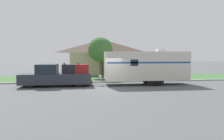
{
  "coord_description": "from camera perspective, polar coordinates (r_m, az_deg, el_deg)",
  "views": [
    {
      "loc": [
        -2.0,
        -18.14,
        2.87
      ],
      "look_at": [
        0.52,
        1.63,
        1.4
      ],
      "focal_mm": 35.0,
      "sensor_mm": 36.0,
      "label": 1
    }
  ],
  "objects": [
    {
      "name": "tree_in_yard",
      "position": [
        25.92,
        -3.04,
        5.31
      ],
      "size": [
        2.93,
        2.93,
        4.84
      ],
      "color": "brown",
      "rests_on": "ground_plane"
    },
    {
      "name": "pickup_truck",
      "position": [
        20.02,
        -14.29,
        -1.56
      ],
      "size": [
        6.29,
        2.05,
        2.06
      ],
      "color": "black",
      "rests_on": "ground_plane"
    },
    {
      "name": "ground_plane",
      "position": [
        18.48,
        -0.95,
        -4.72
      ],
      "size": [
        120.0,
        120.0,
        0.0
      ],
      "primitive_type": "plane",
      "color": "#515456"
    },
    {
      "name": "lawn_strip",
      "position": [
        25.78,
        -2.76,
        -2.14
      ],
      "size": [
        80.0,
        7.0,
        0.03
      ],
      "color": "#3D6B33",
      "rests_on": "ground_plane"
    },
    {
      "name": "travel_trailer",
      "position": [
        20.62,
        8.94,
        1.11
      ],
      "size": [
        8.77,
        2.24,
        3.36
      ],
      "color": "black",
      "rests_on": "ground_plane"
    },
    {
      "name": "curb_strip",
      "position": [
        22.16,
        -2.02,
        -3.04
      ],
      "size": [
        80.0,
        0.3,
        0.14
      ],
      "color": "#ADADA8",
      "rests_on": "ground_plane"
    },
    {
      "name": "house_across_street",
      "position": [
        32.22,
        -2.49,
        3.7
      ],
      "size": [
        9.87,
        6.99,
        4.97
      ],
      "color": "tan",
      "rests_on": "ground_plane"
    },
    {
      "name": "mailbox",
      "position": [
        22.8,
        -1.28,
        -0.63
      ],
      "size": [
        0.48,
        0.2,
        1.22
      ],
      "color": "brown",
      "rests_on": "ground_plane"
    }
  ]
}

